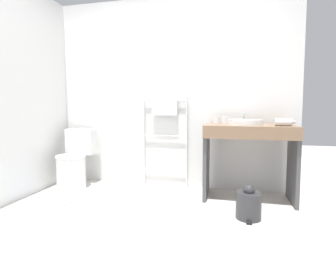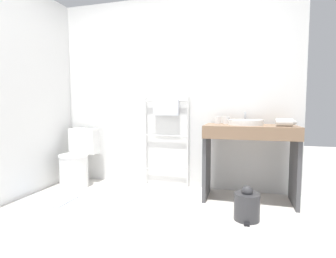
% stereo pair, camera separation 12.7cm
% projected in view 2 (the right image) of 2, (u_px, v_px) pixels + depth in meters
% --- Properties ---
extents(ground_plane, '(12.00, 12.00, 0.00)m').
position_uv_depth(ground_plane, '(116.00, 241.00, 2.05)').
color(ground_plane, silver).
extents(wall_back, '(3.26, 0.12, 2.47)m').
position_uv_depth(wall_back, '(170.00, 93.00, 3.49)').
color(wall_back, white).
rests_on(wall_back, ground_plane).
extents(wall_side, '(0.12, 2.29, 2.47)m').
position_uv_depth(wall_side, '(25.00, 92.00, 3.12)').
color(wall_side, white).
rests_on(wall_side, ground_plane).
extents(toilet, '(0.38, 0.52, 0.77)m').
position_uv_depth(toilet, '(77.00, 162.00, 3.49)').
color(toilet, white).
rests_on(toilet, ground_plane).
extents(towel_radiator, '(0.61, 0.06, 1.18)m').
position_uv_depth(towel_radiator, '(166.00, 123.00, 3.43)').
color(towel_radiator, silver).
rests_on(towel_radiator, ground_plane).
extents(vanity_counter, '(0.98, 0.55, 0.85)m').
position_uv_depth(vanity_counter, '(249.00, 150.00, 2.90)').
color(vanity_counter, '#84664C').
rests_on(vanity_counter, ground_plane).
extents(sink_basin, '(0.38, 0.38, 0.06)m').
position_uv_depth(sink_basin, '(245.00, 122.00, 2.91)').
color(sink_basin, white).
rests_on(sink_basin, vanity_counter).
extents(faucet, '(0.02, 0.10, 0.14)m').
position_uv_depth(faucet, '(245.00, 116.00, 3.10)').
color(faucet, silver).
rests_on(faucet, vanity_counter).
extents(cup_near_wall, '(0.08, 0.08, 0.08)m').
position_uv_depth(cup_near_wall, '(218.00, 120.00, 3.16)').
color(cup_near_wall, white).
rests_on(cup_near_wall, vanity_counter).
extents(cup_near_edge, '(0.08, 0.08, 0.09)m').
position_uv_depth(cup_near_edge, '(226.00, 120.00, 3.10)').
color(cup_near_edge, white).
rests_on(cup_near_edge, vanity_counter).
extents(hair_dryer, '(0.22, 0.17, 0.08)m').
position_uv_depth(hair_dryer, '(285.00, 122.00, 2.70)').
color(hair_dryer, white).
rests_on(hair_dryer, vanity_counter).
extents(trash_bin, '(0.23, 0.27, 0.33)m').
position_uv_depth(trash_bin, '(247.00, 205.00, 2.43)').
color(trash_bin, '#333335').
rests_on(trash_bin, ground_plane).
extents(bath_mat, '(0.56, 0.36, 0.01)m').
position_uv_depth(bath_mat, '(48.00, 200.00, 2.96)').
color(bath_mat, '#B2BCCC').
rests_on(bath_mat, ground_plane).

